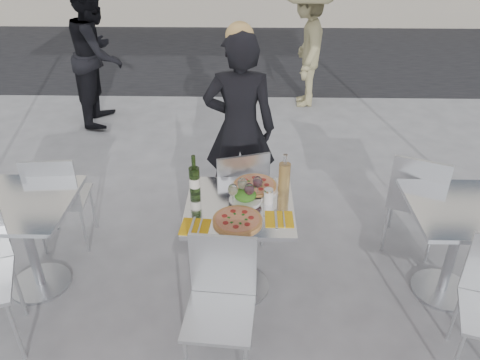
{
  "coord_description": "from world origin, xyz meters",
  "views": [
    {
      "loc": [
        0.06,
        -2.6,
        2.48
      ],
      "look_at": [
        0.0,
        0.15,
        0.85
      ],
      "focal_mm": 35.0,
      "sensor_mm": 36.0,
      "label": 1
    }
  ],
  "objects_px": {
    "side_chair_rfar": "(416,196)",
    "wineglass_white_b": "(243,184)",
    "main_table": "(240,230)",
    "chair_near": "(221,296)",
    "carafe": "(284,177)",
    "napkin_right": "(279,219)",
    "side_table_left": "(25,227)",
    "chair_far": "(240,191)",
    "napkin_left": "(195,227)",
    "sugar_shaker": "(269,196)",
    "pedestrian_b": "(306,46)",
    "pizza_near": "(237,220)",
    "pedestrian_a": "(97,55)",
    "wineglass_red_b": "(258,183)",
    "pizza_far": "(255,186)",
    "side_table_right": "(458,233)",
    "salad_plate": "(245,196)",
    "woman_diner": "(240,129)",
    "side_chair_lfar": "(58,195)",
    "wineglass_white_a": "(233,190)",
    "wineglass_red_a": "(249,190)"
  },
  "relations": [
    {
      "from": "chair_far",
      "to": "carafe",
      "type": "distance_m",
      "value": 0.59
    },
    {
      "from": "woman_diner",
      "to": "wineglass_red_b",
      "type": "relative_size",
      "value": 10.62
    },
    {
      "from": "main_table",
      "to": "pedestrian_b",
      "type": "xyz_separation_m",
      "value": [
        0.82,
        3.77,
        0.28
      ]
    },
    {
      "from": "salad_plate",
      "to": "main_table",
      "type": "bearing_deg",
      "value": -127.93
    },
    {
      "from": "carafe",
      "to": "napkin_right",
      "type": "bearing_deg",
      "value": -98.0
    },
    {
      "from": "side_table_left",
      "to": "chair_far",
      "type": "xyz_separation_m",
      "value": [
        1.49,
        0.53,
        -0.01
      ]
    },
    {
      "from": "side_table_left",
      "to": "pizza_far",
      "type": "height_order",
      "value": "pizza_far"
    },
    {
      "from": "side_table_right",
      "to": "wineglass_white_a",
      "type": "height_order",
      "value": "wineglass_white_a"
    },
    {
      "from": "side_chair_rfar",
      "to": "salad_plate",
      "type": "bearing_deg",
      "value": 41.56
    },
    {
      "from": "pizza_far",
      "to": "wineglass_red_a",
      "type": "bearing_deg",
      "value": -100.81
    },
    {
      "from": "chair_near",
      "to": "salad_plate",
      "type": "xyz_separation_m",
      "value": [
        0.13,
        0.66,
        0.27
      ]
    },
    {
      "from": "salad_plate",
      "to": "wineglass_white_a",
      "type": "xyz_separation_m",
      "value": [
        -0.08,
        -0.05,
        0.07
      ]
    },
    {
      "from": "side_table_left",
      "to": "wineglass_red_b",
      "type": "xyz_separation_m",
      "value": [
        1.62,
        0.1,
        0.32
      ]
    },
    {
      "from": "napkin_left",
      "to": "side_chair_lfar",
      "type": "bearing_deg",
      "value": 152.96
    },
    {
      "from": "woman_diner",
      "to": "wineglass_red_b",
      "type": "bearing_deg",
      "value": 99.37
    },
    {
      "from": "chair_near",
      "to": "napkin_right",
      "type": "distance_m",
      "value": 0.61
    },
    {
      "from": "chair_far",
      "to": "wineglass_red_b",
      "type": "bearing_deg",
      "value": 89.71
    },
    {
      "from": "main_table",
      "to": "sugar_shaker",
      "type": "relative_size",
      "value": 7.01
    },
    {
      "from": "side_table_right",
      "to": "side_chair_rfar",
      "type": "distance_m",
      "value": 0.5
    },
    {
      "from": "side_table_left",
      "to": "pedestrian_a",
      "type": "distance_m",
      "value": 3.16
    },
    {
      "from": "side_chair_rfar",
      "to": "wineglass_white_b",
      "type": "bearing_deg",
      "value": 40.24
    },
    {
      "from": "side_table_left",
      "to": "side_table_right",
      "type": "height_order",
      "value": "same"
    },
    {
      "from": "chair_far",
      "to": "pedestrian_b",
      "type": "bearing_deg",
      "value": -121.84
    },
    {
      "from": "napkin_left",
      "to": "napkin_right",
      "type": "bearing_deg",
      "value": 14.71
    },
    {
      "from": "chair_near",
      "to": "side_chair_lfar",
      "type": "xyz_separation_m",
      "value": [
        -1.34,
        1.06,
        0.0
      ]
    },
    {
      "from": "side_chair_lfar",
      "to": "sugar_shaker",
      "type": "xyz_separation_m",
      "value": [
        1.63,
        -0.43,
        0.29
      ]
    },
    {
      "from": "chair_near",
      "to": "side_chair_lfar",
      "type": "bearing_deg",
      "value": 146.36
    },
    {
      "from": "chair_far",
      "to": "salad_plate",
      "type": "bearing_deg",
      "value": 78.38
    },
    {
      "from": "side_table_right",
      "to": "salad_plate",
      "type": "height_order",
      "value": "salad_plate"
    },
    {
      "from": "napkin_left",
      "to": "woman_diner",
      "type": "bearing_deg",
      "value": 83.53
    },
    {
      "from": "chair_far",
      "to": "napkin_left",
      "type": "relative_size",
      "value": 4.45
    },
    {
      "from": "woman_diner",
      "to": "pizza_far",
      "type": "bearing_deg",
      "value": 99.47
    },
    {
      "from": "main_table",
      "to": "wineglass_white_b",
      "type": "relative_size",
      "value": 4.76
    },
    {
      "from": "pedestrian_a",
      "to": "napkin_right",
      "type": "distance_m",
      "value": 3.9
    },
    {
      "from": "main_table",
      "to": "pedestrian_a",
      "type": "bearing_deg",
      "value": 120.5
    },
    {
      "from": "main_table",
      "to": "side_chair_lfar",
      "type": "height_order",
      "value": "side_chair_lfar"
    },
    {
      "from": "side_table_left",
      "to": "side_chair_lfar",
      "type": "height_order",
      "value": "side_chair_lfar"
    },
    {
      "from": "napkin_left",
      "to": "pedestrian_b",
      "type": "bearing_deg",
      "value": 79.47
    },
    {
      "from": "chair_far",
      "to": "pizza_far",
      "type": "height_order",
      "value": "chair_far"
    },
    {
      "from": "main_table",
      "to": "chair_near",
      "type": "relative_size",
      "value": 0.86
    },
    {
      "from": "pizza_near",
      "to": "carafe",
      "type": "distance_m",
      "value": 0.49
    },
    {
      "from": "side_chair_rfar",
      "to": "wineglass_red_b",
      "type": "xyz_separation_m",
      "value": [
        -1.24,
        -0.37,
        0.33
      ]
    },
    {
      "from": "wineglass_white_a",
      "to": "main_table",
      "type": "bearing_deg",
      "value": 0.69
    },
    {
      "from": "pizza_far",
      "to": "sugar_shaker",
      "type": "relative_size",
      "value": 3.19
    },
    {
      "from": "side_table_left",
      "to": "wineglass_white_b",
      "type": "relative_size",
      "value": 4.76
    },
    {
      "from": "side_table_right",
      "to": "sugar_shaker",
      "type": "relative_size",
      "value": 7.01
    },
    {
      "from": "salad_plate",
      "to": "chair_near",
      "type": "bearing_deg",
      "value": -101.29
    },
    {
      "from": "chair_far",
      "to": "pizza_near",
      "type": "distance_m",
      "value": 0.76
    },
    {
      "from": "napkin_left",
      "to": "wineglass_white_a",
      "type": "bearing_deg",
      "value": 53.52
    },
    {
      "from": "chair_far",
      "to": "napkin_left",
      "type": "bearing_deg",
      "value": 54.27
    }
  ]
}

